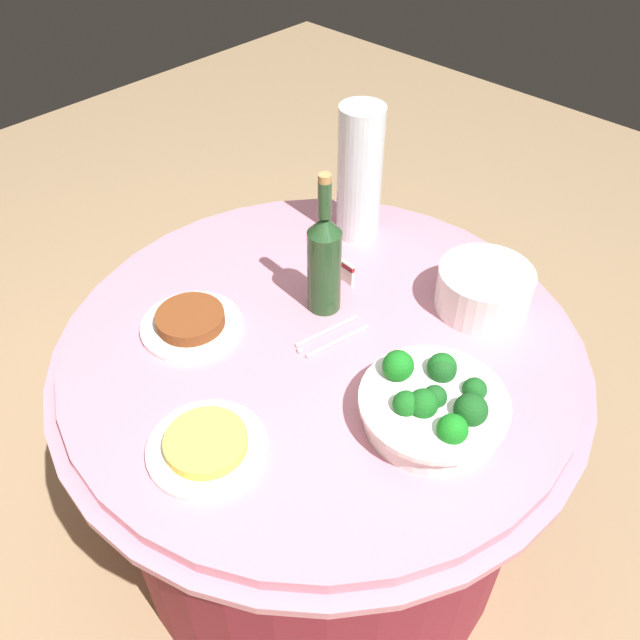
# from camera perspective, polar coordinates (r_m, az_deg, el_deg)

# --- Properties ---
(ground_plane) EXTENTS (6.00, 6.00, 0.00)m
(ground_plane) POSITION_cam_1_polar(r_m,az_deg,el_deg) (2.00, -0.00, -16.88)
(ground_plane) COLOR #9E7F5B
(buffet_table) EXTENTS (1.16, 1.16, 0.74)m
(buffet_table) POSITION_cam_1_polar(r_m,az_deg,el_deg) (1.69, -0.00, -10.41)
(buffet_table) COLOR maroon
(buffet_table) RESTS_ON ground_plane
(broccoli_bowl) EXTENTS (0.28, 0.28, 0.11)m
(broccoli_bowl) POSITION_cam_1_polar(r_m,az_deg,el_deg) (1.25, 9.83, -7.27)
(broccoli_bowl) COLOR white
(broccoli_bowl) RESTS_ON buffet_table
(plate_stack) EXTENTS (0.21, 0.21, 0.10)m
(plate_stack) POSITION_cam_1_polar(r_m,az_deg,el_deg) (1.50, 14.01, 2.61)
(plate_stack) COLOR white
(plate_stack) RESTS_ON buffet_table
(wine_bottle) EXTENTS (0.07, 0.07, 0.34)m
(wine_bottle) POSITION_cam_1_polar(r_m,az_deg,el_deg) (1.41, 0.38, 5.19)
(wine_bottle) COLOR #244724
(wine_bottle) RESTS_ON buffet_table
(decorative_fruit_vase) EXTENTS (0.11, 0.11, 0.34)m
(decorative_fruit_vase) POSITION_cam_1_polar(r_m,az_deg,el_deg) (1.63, 3.45, 12.28)
(decorative_fruit_vase) COLOR silver
(decorative_fruit_vase) RESTS_ON buffet_table
(serving_tongs) EXTENTS (0.07, 0.17, 0.01)m
(serving_tongs) POSITION_cam_1_polar(r_m,az_deg,el_deg) (1.41, 0.84, -1.55)
(serving_tongs) COLOR silver
(serving_tongs) RESTS_ON buffet_table
(food_plate_stir_fry) EXTENTS (0.22, 0.22, 0.04)m
(food_plate_stir_fry) POSITION_cam_1_polar(r_m,az_deg,el_deg) (1.45, -11.13, -0.19)
(food_plate_stir_fry) COLOR white
(food_plate_stir_fry) RESTS_ON buffet_table
(food_plate_fried_egg) EXTENTS (0.22, 0.22, 0.03)m
(food_plate_fried_egg) POSITION_cam_1_polar(r_m,az_deg,el_deg) (1.23, -9.80, -10.66)
(food_plate_fried_egg) COLOR white
(food_plate_fried_egg) RESTS_ON buffet_table
(label_placard_front) EXTENTS (0.05, 0.01, 0.05)m
(label_placard_front) POSITION_cam_1_polar(r_m,az_deg,el_deg) (1.54, 2.24, 4.30)
(label_placard_front) COLOR white
(label_placard_front) RESTS_ON buffet_table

